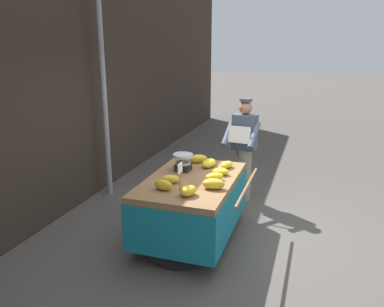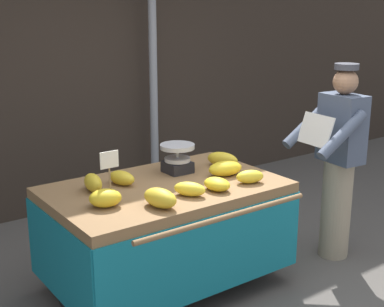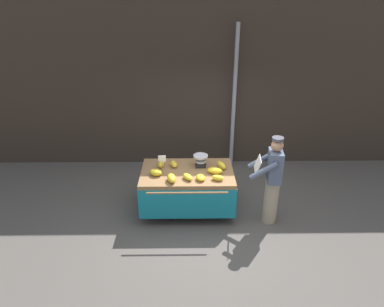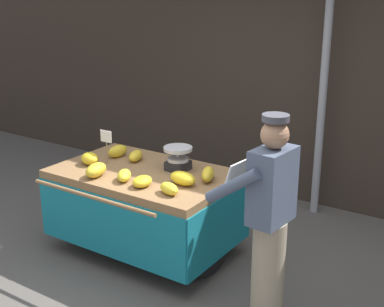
% 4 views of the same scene
% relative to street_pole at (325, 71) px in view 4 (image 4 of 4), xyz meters
% --- Properties ---
extents(ground_plane, '(60.00, 60.00, 0.00)m').
position_rel_street_pole_xyz_m(ground_plane, '(-0.63, -2.30, -1.68)').
color(ground_plane, '#514C47').
extents(back_wall, '(16.00, 0.24, 4.16)m').
position_rel_street_pole_xyz_m(back_wall, '(-0.63, 0.35, 0.40)').
color(back_wall, '#332821').
rests_on(back_wall, ground).
extents(street_pole, '(0.09, 0.09, 3.36)m').
position_rel_street_pole_xyz_m(street_pole, '(0.00, 0.00, 0.00)').
color(street_pole, gray).
rests_on(street_pole, ground).
extents(banana_cart, '(1.77, 1.31, 0.86)m').
position_rel_street_pole_xyz_m(banana_cart, '(-1.08, -1.87, -1.04)').
color(banana_cart, olive).
rests_on(banana_cart, ground).
extents(weighing_scale, '(0.28, 0.28, 0.24)m').
position_rel_street_pole_xyz_m(weighing_scale, '(-0.82, -1.66, -0.70)').
color(weighing_scale, black).
rests_on(weighing_scale, banana_cart).
extents(price_sign, '(0.14, 0.01, 0.34)m').
position_rel_street_pole_xyz_m(price_sign, '(-1.54, -1.88, -0.57)').
color(price_sign, '#997A51').
rests_on(price_sign, banana_cart).
extents(banana_bunch_0, '(0.19, 0.24, 0.10)m').
position_rel_street_pole_xyz_m(banana_bunch_0, '(-0.83, -2.20, -0.77)').
color(banana_bunch_0, gold).
rests_on(banana_bunch_0, banana_cart).
extents(banana_bunch_1, '(0.23, 0.26, 0.10)m').
position_rel_street_pole_xyz_m(banana_bunch_1, '(-1.06, -2.18, -0.77)').
color(banana_bunch_1, yellow).
rests_on(banana_bunch_1, banana_cart).
extents(banana_bunch_2, '(0.22, 0.30, 0.13)m').
position_rel_street_pole_xyz_m(banana_bunch_2, '(-0.42, -1.75, -0.76)').
color(banana_bunch_2, gold).
rests_on(banana_bunch_2, banana_cart).
extents(banana_bunch_3, '(0.24, 0.19, 0.10)m').
position_rel_street_pole_xyz_m(banana_bunch_3, '(-0.52, -2.21, -0.77)').
color(banana_bunch_3, yellow).
rests_on(banana_bunch_3, banana_cart).
extents(banana_bunch_4, '(0.20, 0.30, 0.13)m').
position_rel_street_pole_xyz_m(banana_bunch_4, '(-1.36, -2.24, -0.75)').
color(banana_bunch_4, gold).
rests_on(banana_bunch_4, banana_cart).
extents(banana_bunch_5, '(0.31, 0.22, 0.12)m').
position_rel_street_pole_xyz_m(banana_bunch_5, '(-0.56, -1.96, -0.76)').
color(banana_bunch_5, gold).
rests_on(banana_bunch_5, banana_cart).
extents(banana_bunch_6, '(0.27, 0.24, 0.12)m').
position_rel_street_pole_xyz_m(banana_bunch_6, '(-1.65, -2.02, -0.76)').
color(banana_bunch_6, gold).
rests_on(banana_bunch_6, banana_cart).
extents(banana_bunch_7, '(0.19, 0.26, 0.11)m').
position_rel_street_pole_xyz_m(banana_bunch_7, '(-1.34, -1.68, -0.76)').
color(banana_bunch_7, gold).
rests_on(banana_bunch_7, banana_cart).
extents(banana_bunch_8, '(0.15, 0.25, 0.13)m').
position_rel_street_pole_xyz_m(banana_bunch_8, '(-1.58, -1.68, -0.75)').
color(banana_bunch_8, gold).
rests_on(banana_bunch_8, banana_cart).
extents(vendor_person, '(0.61, 0.55, 1.71)m').
position_rel_street_pole_xyz_m(vendor_person, '(0.45, -2.26, -0.81)').
color(vendor_person, gray).
rests_on(vendor_person, ground).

